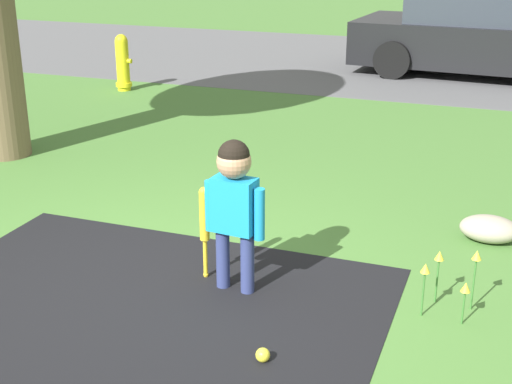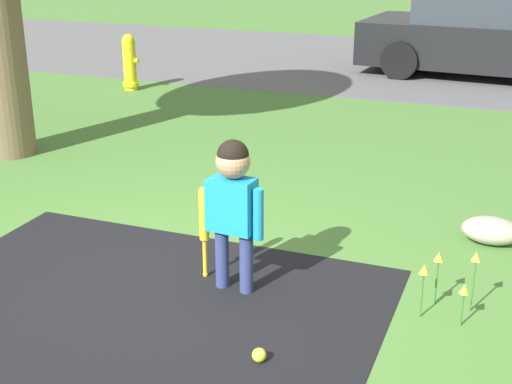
{
  "view_description": "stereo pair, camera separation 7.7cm",
  "coord_description": "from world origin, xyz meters",
  "px_view_note": "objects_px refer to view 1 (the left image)",
  "views": [
    {
      "loc": [
        2.16,
        -3.62,
        2.28
      ],
      "look_at": [
        0.56,
        0.71,
        0.56
      ],
      "focal_mm": 50.0,
      "sensor_mm": 36.0,
      "label": 1
    },
    {
      "loc": [
        2.24,
        -3.6,
        2.28
      ],
      "look_at": [
        0.56,
        0.71,
        0.56
      ],
      "focal_mm": 50.0,
      "sensor_mm": 36.0,
      "label": 2
    }
  ],
  "objects_px": {
    "fire_hydrant": "(123,63)",
    "baseball_bat": "(204,220)",
    "sports_ball": "(263,355)",
    "parked_car": "(482,35)",
    "child": "(234,195)"
  },
  "relations": [
    {
      "from": "baseball_bat",
      "to": "fire_hydrant",
      "type": "xyz_separation_m",
      "value": [
        -3.6,
        5.11,
        -0.03
      ]
    },
    {
      "from": "sports_ball",
      "to": "child",
      "type": "bearing_deg",
      "value": 122.0
    },
    {
      "from": "sports_ball",
      "to": "fire_hydrant",
      "type": "relative_size",
      "value": 0.1
    },
    {
      "from": "fire_hydrant",
      "to": "parked_car",
      "type": "height_order",
      "value": "parked_car"
    },
    {
      "from": "fire_hydrant",
      "to": "baseball_bat",
      "type": "bearing_deg",
      "value": -54.79
    },
    {
      "from": "child",
      "to": "sports_ball",
      "type": "xyz_separation_m",
      "value": [
        0.46,
        -0.73,
        -0.63
      ]
    },
    {
      "from": "child",
      "to": "baseball_bat",
      "type": "distance_m",
      "value": 0.37
    },
    {
      "from": "baseball_bat",
      "to": "parked_car",
      "type": "bearing_deg",
      "value": 81.33
    },
    {
      "from": "child",
      "to": "fire_hydrant",
      "type": "xyz_separation_m",
      "value": [
        -3.86,
        5.2,
        -0.27
      ]
    },
    {
      "from": "baseball_bat",
      "to": "fire_hydrant",
      "type": "distance_m",
      "value": 6.25
    },
    {
      "from": "child",
      "to": "parked_car",
      "type": "bearing_deg",
      "value": 88.37
    },
    {
      "from": "child",
      "to": "fire_hydrant",
      "type": "bearing_deg",
      "value": 131.78
    },
    {
      "from": "child",
      "to": "baseball_bat",
      "type": "relative_size",
      "value": 1.57
    },
    {
      "from": "sports_ball",
      "to": "baseball_bat",
      "type": "bearing_deg",
      "value": 130.85
    },
    {
      "from": "sports_ball",
      "to": "parked_car",
      "type": "distance_m",
      "value": 9.08
    }
  ]
}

